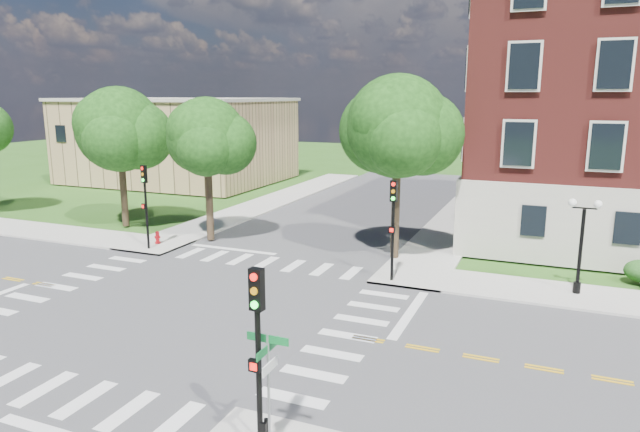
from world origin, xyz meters
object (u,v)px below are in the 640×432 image
at_px(traffic_signal_ne, 393,217).
at_px(street_sign_pole, 269,371).
at_px(traffic_signal_se, 258,340).
at_px(twin_lamp_west, 581,241).
at_px(fire_hydrant, 158,238).
at_px(traffic_signal_nw, 145,196).

distance_m(traffic_signal_ne, street_sign_pole, 14.13).
xyz_separation_m(traffic_signal_se, traffic_signal_ne, (-0.71, 14.36, 0.00)).
bearing_deg(twin_lamp_west, traffic_signal_ne, -169.90).
bearing_deg(traffic_signal_ne, street_sign_pole, -86.65).
relative_size(twin_lamp_west, fire_hydrant, 5.64).
height_order(traffic_signal_ne, traffic_signal_nw, same).
distance_m(traffic_signal_ne, traffic_signal_nw, 14.42).
xyz_separation_m(twin_lamp_west, fire_hydrant, (-22.75, -0.11, -2.06)).
relative_size(traffic_signal_se, street_sign_pole, 1.55).
relative_size(traffic_signal_se, fire_hydrant, 6.40).
xyz_separation_m(traffic_signal_se, twin_lamp_west, (7.38, 15.80, -0.66)).
distance_m(street_sign_pole, fire_hydrant, 21.92).
bearing_deg(traffic_signal_se, twin_lamp_west, 64.96).
distance_m(traffic_signal_se, twin_lamp_west, 17.45).
distance_m(traffic_signal_se, fire_hydrant, 22.13).
height_order(traffic_signal_ne, twin_lamp_west, traffic_signal_ne).
bearing_deg(street_sign_pole, traffic_signal_nw, 136.88).
relative_size(traffic_signal_nw, twin_lamp_west, 1.13).
height_order(traffic_signal_ne, fire_hydrant, traffic_signal_ne).
xyz_separation_m(street_sign_pole, fire_hydrant, (-15.49, 15.41, -1.84)).
relative_size(traffic_signal_se, traffic_signal_ne, 1.00).
distance_m(traffic_signal_nw, street_sign_pole, 20.90).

